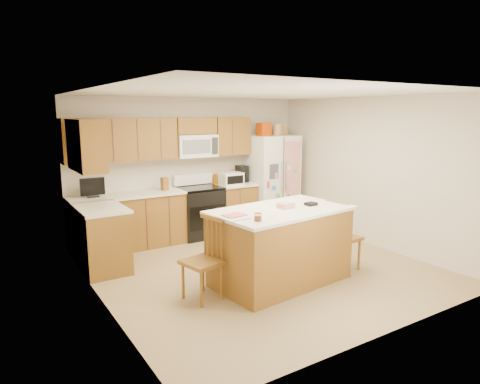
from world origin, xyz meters
TOP-DOWN VIEW (x-y plane):
  - ground at (0.00, 0.00)m, footprint 4.50×4.50m
  - room_shell at (0.00, 0.00)m, footprint 4.60×4.60m
  - cabinetry at (-0.98, 1.79)m, footprint 3.36×1.56m
  - stove at (0.00, 1.94)m, footprint 0.76×0.65m
  - refrigerator at (1.57, 1.87)m, footprint 0.90×0.79m
  - island at (-0.07, -0.56)m, footprint 1.93×1.25m
  - windsor_chair_left at (-1.17, -0.49)m, footprint 0.49×0.51m
  - windsor_chair_back at (-0.01, 0.14)m, footprint 0.39×0.37m
  - windsor_chair_right at (0.97, -0.66)m, footprint 0.45×0.47m

SIDE VIEW (x-z plane):
  - ground at x=0.00m, z-range 0.00..0.00m
  - windsor_chair_back at x=-0.01m, z-range -0.02..0.86m
  - stove at x=0.00m, z-range -0.09..1.04m
  - windsor_chair_right at x=0.97m, z-range -0.03..0.98m
  - windsor_chair_left at x=-1.17m, z-range -0.03..0.98m
  - island at x=-0.07m, z-range -0.04..1.05m
  - cabinetry at x=-0.98m, z-range -0.16..1.99m
  - refrigerator at x=1.57m, z-range -0.10..1.94m
  - room_shell at x=0.00m, z-range 0.18..2.70m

